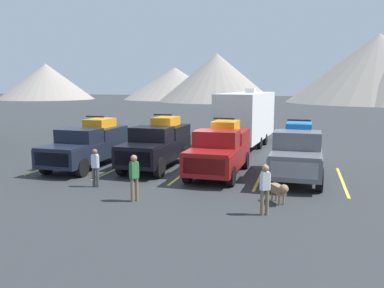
{
  "coord_description": "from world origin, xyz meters",
  "views": [
    {
      "loc": [
        5.27,
        -17.62,
        4.21
      ],
      "look_at": [
        0.0,
        1.4,
        1.2
      ],
      "focal_mm": 37.35,
      "sensor_mm": 36.0,
      "label": 1
    }
  ],
  "objects_px": {
    "pickup_truck_a": "(88,144)",
    "pickup_truck_d": "(297,152)",
    "pickup_truck_c": "(220,149)",
    "camper_trailer_a": "(246,116)",
    "dog": "(280,190)",
    "person_b": "(265,186)",
    "pickup_truck_b": "(157,144)",
    "person_a": "(134,175)",
    "person_c": "(95,165)"
  },
  "relations": [
    {
      "from": "pickup_truck_d",
      "to": "dog",
      "type": "bearing_deg",
      "value": -96.95
    },
    {
      "from": "pickup_truck_c",
      "to": "pickup_truck_d",
      "type": "distance_m",
      "value": 3.47
    },
    {
      "from": "pickup_truck_b",
      "to": "person_c",
      "type": "relative_size",
      "value": 3.47
    },
    {
      "from": "camper_trailer_a",
      "to": "dog",
      "type": "bearing_deg",
      "value": -77.02
    },
    {
      "from": "pickup_truck_b",
      "to": "person_c",
      "type": "xyz_separation_m",
      "value": [
        -1.11,
        -4.29,
        -0.3
      ]
    },
    {
      "from": "camper_trailer_a",
      "to": "dog",
      "type": "distance_m",
      "value": 13.3
    },
    {
      "from": "person_b",
      "to": "camper_trailer_a",
      "type": "bearing_deg",
      "value": 100.21
    },
    {
      "from": "person_b",
      "to": "person_a",
      "type": "bearing_deg",
      "value": 176.49
    },
    {
      "from": "dog",
      "to": "camper_trailer_a",
      "type": "bearing_deg",
      "value": 102.98
    },
    {
      "from": "pickup_truck_b",
      "to": "pickup_truck_c",
      "type": "height_order",
      "value": "pickup_truck_b"
    },
    {
      "from": "dog",
      "to": "person_a",
      "type": "bearing_deg",
      "value": -167.9
    },
    {
      "from": "pickup_truck_c",
      "to": "camper_trailer_a",
      "type": "xyz_separation_m",
      "value": [
        -0.0,
        8.86,
        0.86
      ]
    },
    {
      "from": "pickup_truck_c",
      "to": "dog",
      "type": "height_order",
      "value": "pickup_truck_c"
    },
    {
      "from": "person_c",
      "to": "camper_trailer_a",
      "type": "bearing_deg",
      "value": 70.49
    },
    {
      "from": "pickup_truck_a",
      "to": "person_c",
      "type": "relative_size",
      "value": 3.53
    },
    {
      "from": "person_b",
      "to": "pickup_truck_a",
      "type": "bearing_deg",
      "value": 150.41
    },
    {
      "from": "person_c",
      "to": "pickup_truck_b",
      "type": "bearing_deg",
      "value": 75.54
    },
    {
      "from": "pickup_truck_d",
      "to": "camper_trailer_a",
      "type": "xyz_separation_m",
      "value": [
        -3.47,
        8.76,
        0.84
      ]
    },
    {
      "from": "person_a",
      "to": "camper_trailer_a",
      "type": "bearing_deg",
      "value": 81.54
    },
    {
      "from": "pickup_truck_c",
      "to": "pickup_truck_d",
      "type": "bearing_deg",
      "value": 1.68
    },
    {
      "from": "pickup_truck_b",
      "to": "camper_trailer_a",
      "type": "height_order",
      "value": "camper_trailer_a"
    },
    {
      "from": "dog",
      "to": "person_b",
      "type": "bearing_deg",
      "value": -106.44
    },
    {
      "from": "pickup_truck_c",
      "to": "person_c",
      "type": "xyz_separation_m",
      "value": [
        -4.43,
        -3.64,
        -0.27
      ]
    },
    {
      "from": "pickup_truck_a",
      "to": "camper_trailer_a",
      "type": "xyz_separation_m",
      "value": [
        6.82,
        8.91,
        0.9
      ]
    },
    {
      "from": "pickup_truck_d",
      "to": "person_c",
      "type": "bearing_deg",
      "value": -154.65
    },
    {
      "from": "pickup_truck_a",
      "to": "pickup_truck_b",
      "type": "bearing_deg",
      "value": 11.26
    },
    {
      "from": "pickup_truck_c",
      "to": "pickup_truck_b",
      "type": "bearing_deg",
      "value": 168.95
    },
    {
      "from": "person_c",
      "to": "person_a",
      "type": "bearing_deg",
      "value": -31.59
    },
    {
      "from": "pickup_truck_c",
      "to": "person_c",
      "type": "bearing_deg",
      "value": -140.61
    },
    {
      "from": "pickup_truck_a",
      "to": "pickup_truck_c",
      "type": "bearing_deg",
      "value": 0.38
    },
    {
      "from": "camper_trailer_a",
      "to": "person_a",
      "type": "xyz_separation_m",
      "value": [
        -2.08,
        -13.95,
        -1.06
      ]
    },
    {
      "from": "pickup_truck_a",
      "to": "dog",
      "type": "distance_m",
      "value": 10.58
    },
    {
      "from": "person_c",
      "to": "dog",
      "type": "bearing_deg",
      "value": -2.85
    },
    {
      "from": "pickup_truck_c",
      "to": "dog",
      "type": "bearing_deg",
      "value": -53.52
    },
    {
      "from": "pickup_truck_a",
      "to": "pickup_truck_d",
      "type": "height_order",
      "value": "pickup_truck_d"
    },
    {
      "from": "person_a",
      "to": "person_c",
      "type": "xyz_separation_m",
      "value": [
        -2.36,
        1.45,
        -0.07
      ]
    },
    {
      "from": "pickup_truck_a",
      "to": "person_a",
      "type": "height_order",
      "value": "pickup_truck_a"
    },
    {
      "from": "pickup_truck_a",
      "to": "pickup_truck_d",
      "type": "xyz_separation_m",
      "value": [
        10.29,
        0.15,
        0.06
      ]
    },
    {
      "from": "pickup_truck_b",
      "to": "person_b",
      "type": "xyz_separation_m",
      "value": [
        5.89,
        -6.02,
        -0.26
      ]
    },
    {
      "from": "pickup_truck_a",
      "to": "pickup_truck_c",
      "type": "xyz_separation_m",
      "value": [
        6.82,
        0.05,
        0.03
      ]
    },
    {
      "from": "person_b",
      "to": "dog",
      "type": "relative_size",
      "value": 1.76
    },
    {
      "from": "person_a",
      "to": "person_b",
      "type": "height_order",
      "value": "person_a"
    },
    {
      "from": "pickup_truck_a",
      "to": "pickup_truck_b",
      "type": "relative_size",
      "value": 1.02
    },
    {
      "from": "pickup_truck_d",
      "to": "pickup_truck_b",
      "type": "bearing_deg",
      "value": 175.38
    },
    {
      "from": "pickup_truck_c",
      "to": "camper_trailer_a",
      "type": "distance_m",
      "value": 8.91
    },
    {
      "from": "pickup_truck_a",
      "to": "dog",
      "type": "bearing_deg",
      "value": -22.05
    },
    {
      "from": "pickup_truck_c",
      "to": "camper_trailer_a",
      "type": "relative_size",
      "value": 0.59
    },
    {
      "from": "pickup_truck_d",
      "to": "pickup_truck_c",
      "type": "bearing_deg",
      "value": -178.32
    },
    {
      "from": "pickup_truck_a",
      "to": "person_a",
      "type": "bearing_deg",
      "value": -46.77
    },
    {
      "from": "pickup_truck_a",
      "to": "pickup_truck_b",
      "type": "distance_m",
      "value": 3.56
    }
  ]
}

